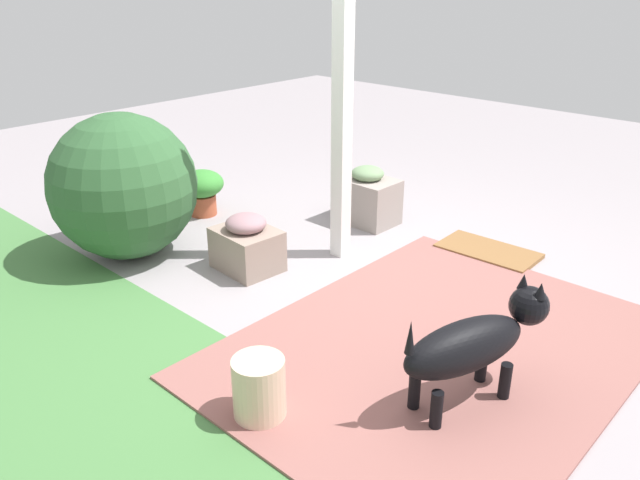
{
  "coord_description": "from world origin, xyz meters",
  "views": [
    {
      "loc": [
        -2.22,
        2.83,
        1.88
      ],
      "look_at": [
        0.13,
        0.29,
        0.37
      ],
      "focal_mm": 35.27,
      "sensor_mm": 36.0,
      "label": 1
    }
  ],
  "objects_px": {
    "round_shrub": "(124,186)",
    "doormat": "(488,251)",
    "porch_pillar": "(343,78)",
    "terracotta_pot_broad": "(202,188)",
    "stone_planter_mid": "(247,245)",
    "ceramic_urn": "(259,389)",
    "dog": "(474,342)",
    "stone_planter_nearest": "(367,197)"
  },
  "relations": [
    {
      "from": "stone_planter_mid",
      "to": "round_shrub",
      "type": "height_order",
      "value": "round_shrub"
    },
    {
      "from": "terracotta_pot_broad",
      "to": "round_shrub",
      "type": "bearing_deg",
      "value": 106.3
    },
    {
      "from": "ceramic_urn",
      "to": "stone_planter_nearest",
      "type": "bearing_deg",
      "value": -62.43
    },
    {
      "from": "dog",
      "to": "ceramic_urn",
      "type": "bearing_deg",
      "value": 49.28
    },
    {
      "from": "stone_planter_mid",
      "to": "dog",
      "type": "height_order",
      "value": "dog"
    },
    {
      "from": "dog",
      "to": "doormat",
      "type": "xyz_separation_m",
      "value": [
        0.76,
        -1.57,
        -0.31
      ]
    },
    {
      "from": "stone_planter_mid",
      "to": "dog",
      "type": "xyz_separation_m",
      "value": [
        -1.83,
        0.24,
        0.15
      ]
    },
    {
      "from": "terracotta_pot_broad",
      "to": "ceramic_urn",
      "type": "height_order",
      "value": "terracotta_pot_broad"
    },
    {
      "from": "stone_planter_mid",
      "to": "ceramic_urn",
      "type": "bearing_deg",
      "value": 140.74
    },
    {
      "from": "ceramic_urn",
      "to": "porch_pillar",
      "type": "bearing_deg",
      "value": -60.59
    },
    {
      "from": "round_shrub",
      "to": "doormat",
      "type": "relative_size",
      "value": 1.47
    },
    {
      "from": "round_shrub",
      "to": "ceramic_urn",
      "type": "bearing_deg",
      "value": 163.77
    },
    {
      "from": "doormat",
      "to": "round_shrub",
      "type": "bearing_deg",
      "value": 42.68
    },
    {
      "from": "stone_planter_nearest",
      "to": "doormat",
      "type": "distance_m",
      "value": 1.04
    },
    {
      "from": "dog",
      "to": "ceramic_urn",
      "type": "xyz_separation_m",
      "value": [
        0.64,
        0.74,
        -0.18
      ]
    },
    {
      "from": "round_shrub",
      "to": "dog",
      "type": "relative_size",
      "value": 1.23
    },
    {
      "from": "porch_pillar",
      "to": "ceramic_urn",
      "type": "height_order",
      "value": "porch_pillar"
    },
    {
      "from": "doormat",
      "to": "stone_planter_mid",
      "type": "bearing_deg",
      "value": 51.03
    },
    {
      "from": "porch_pillar",
      "to": "ceramic_urn",
      "type": "relative_size",
      "value": 8.12
    },
    {
      "from": "round_shrub",
      "to": "doormat",
      "type": "height_order",
      "value": "round_shrub"
    },
    {
      "from": "porch_pillar",
      "to": "dog",
      "type": "relative_size",
      "value": 3.02
    },
    {
      "from": "stone_planter_nearest",
      "to": "dog",
      "type": "bearing_deg",
      "value": 140.9
    },
    {
      "from": "porch_pillar",
      "to": "terracotta_pot_broad",
      "type": "xyz_separation_m",
      "value": [
        1.34,
        0.17,
        -1.01
      ]
    },
    {
      "from": "porch_pillar",
      "to": "doormat",
      "type": "bearing_deg",
      "value": -136.63
    },
    {
      "from": "stone_planter_nearest",
      "to": "dog",
      "type": "distance_m",
      "value": 2.29
    },
    {
      "from": "doormat",
      "to": "stone_planter_nearest",
      "type": "bearing_deg",
      "value": 6.72
    },
    {
      "from": "stone_planter_mid",
      "to": "terracotta_pot_broad",
      "type": "height_order",
      "value": "stone_planter_mid"
    },
    {
      "from": "stone_planter_nearest",
      "to": "stone_planter_mid",
      "type": "distance_m",
      "value": 1.21
    },
    {
      "from": "round_shrub",
      "to": "terracotta_pot_broad",
      "type": "height_order",
      "value": "round_shrub"
    },
    {
      "from": "round_shrub",
      "to": "dog",
      "type": "bearing_deg",
      "value": -176.51
    },
    {
      "from": "doormat",
      "to": "dog",
      "type": "bearing_deg",
      "value": 115.86
    },
    {
      "from": "round_shrub",
      "to": "doormat",
      "type": "distance_m",
      "value": 2.59
    },
    {
      "from": "stone_planter_nearest",
      "to": "ceramic_urn",
      "type": "xyz_separation_m",
      "value": [
        -1.14,
        2.19,
        -0.05
      ]
    },
    {
      "from": "stone_planter_mid",
      "to": "terracotta_pot_broad",
      "type": "relative_size",
      "value": 1.21
    },
    {
      "from": "terracotta_pot_broad",
      "to": "doormat",
      "type": "distance_m",
      "value": 2.31
    },
    {
      "from": "porch_pillar",
      "to": "doormat",
      "type": "xyz_separation_m",
      "value": [
        -0.77,
        -0.73,
        -1.22
      ]
    },
    {
      "from": "dog",
      "to": "doormat",
      "type": "height_order",
      "value": "dog"
    },
    {
      "from": "porch_pillar",
      "to": "stone_planter_mid",
      "type": "height_order",
      "value": "porch_pillar"
    },
    {
      "from": "stone_planter_mid",
      "to": "ceramic_urn",
      "type": "relative_size",
      "value": 1.49
    },
    {
      "from": "porch_pillar",
      "to": "terracotta_pot_broad",
      "type": "relative_size",
      "value": 6.59
    },
    {
      "from": "stone_planter_mid",
      "to": "doormat",
      "type": "xyz_separation_m",
      "value": [
        -1.07,
        -1.33,
        -0.16
      ]
    },
    {
      "from": "terracotta_pot_broad",
      "to": "dog",
      "type": "height_order",
      "value": "dog"
    }
  ]
}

